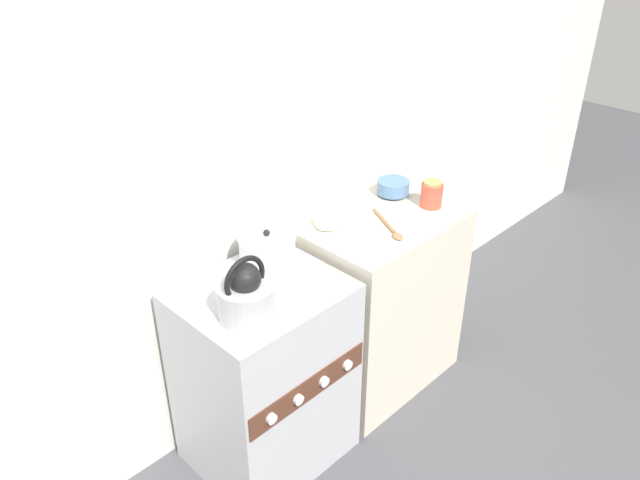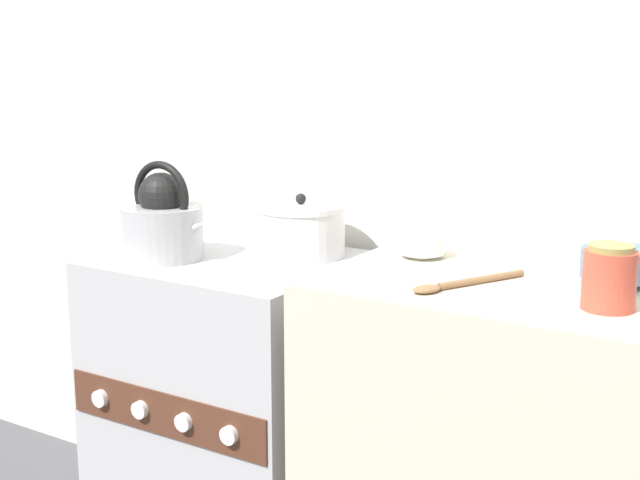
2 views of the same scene
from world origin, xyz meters
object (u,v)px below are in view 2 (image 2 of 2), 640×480
(stove, at_px, (233,417))
(enamel_bowl, at_px, (618,264))
(cooking_pot, at_px, (301,230))
(small_ceramic_bowl, at_px, (422,245))
(storage_jar, at_px, (609,278))
(kettle, at_px, (163,223))

(stove, bearing_deg, enamel_bowl, 7.07)
(cooking_pot, height_order, small_ceramic_bowl, cooking_pot)
(cooking_pot, distance_m, storage_jar, 0.86)
(kettle, relative_size, small_ceramic_bowl, 2.40)
(kettle, bearing_deg, cooking_pot, 37.13)
(enamel_bowl, distance_m, storage_jar, 0.21)
(kettle, bearing_deg, enamel_bowl, 11.07)
(enamel_bowl, xyz_separation_m, small_ceramic_bowl, (-0.46, 0.00, -0.01))
(cooking_pot, xyz_separation_m, storage_jar, (0.84, -0.20, 0.03))
(enamel_bowl, bearing_deg, cooking_pot, 179.95)
(cooking_pot, height_order, enamel_bowl, cooking_pot)
(cooking_pot, xyz_separation_m, enamel_bowl, (0.80, -0.00, 0.01))
(kettle, bearing_deg, storage_jar, 0.54)
(kettle, xyz_separation_m, storage_jar, (1.12, 0.01, 0.01))
(stove, relative_size, storage_jar, 6.96)
(stove, relative_size, kettle, 3.42)
(cooking_pot, bearing_deg, storage_jar, -13.60)
(stove, height_order, small_ceramic_bowl, small_ceramic_bowl)
(kettle, relative_size, enamel_bowl, 1.66)
(storage_jar, bearing_deg, stove, 175.07)
(stove, bearing_deg, small_ceramic_bowl, 13.59)
(kettle, distance_m, storage_jar, 1.12)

